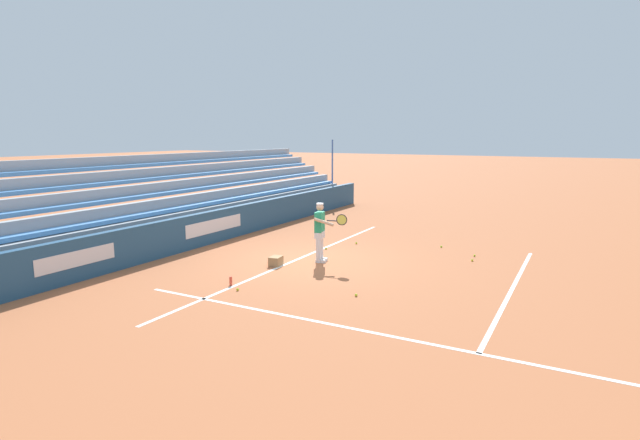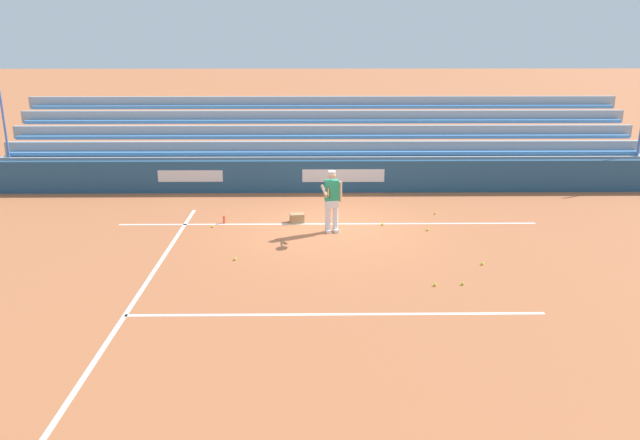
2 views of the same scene
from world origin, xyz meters
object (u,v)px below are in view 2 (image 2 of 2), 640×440
at_px(tennis_ball_near_player, 213,226).
at_px(tennis_ball_toward_net, 382,224).
at_px(tennis_ball_far_right, 463,283).
at_px(water_bottle, 224,220).
at_px(tennis_ball_by_box, 428,230).
at_px(tennis_ball_far_left, 235,259).
at_px(tennis_ball_midcourt, 435,285).
at_px(tennis_ball_on_baseline, 482,264).
at_px(tennis_ball_stray_back, 435,213).
at_px(ball_box_cardboard, 297,218).
at_px(tennis_player, 332,201).

bearing_deg(tennis_ball_near_player, tennis_ball_toward_net, -178.11).
bearing_deg(tennis_ball_far_right, water_bottle, -38.60).
bearing_deg(tennis_ball_near_player, tennis_ball_by_box, 176.54).
height_order(tennis_ball_toward_net, tennis_ball_near_player, same).
bearing_deg(tennis_ball_far_left, water_bottle, -77.50).
bearing_deg(water_bottle, tennis_ball_midcourt, 137.90).
distance_m(tennis_ball_on_baseline, water_bottle, 7.43).
height_order(tennis_ball_toward_net, tennis_ball_midcourt, same).
height_order(tennis_ball_far_right, tennis_ball_stray_back, same).
height_order(tennis_ball_by_box, tennis_ball_far_left, same).
distance_m(tennis_ball_near_player, tennis_ball_far_left, 2.80).
bearing_deg(tennis_ball_by_box, ball_box_cardboard, -12.97).
height_order(tennis_player, tennis_ball_by_box, tennis_player).
distance_m(tennis_ball_stray_back, water_bottle, 6.33).
relative_size(ball_box_cardboard, tennis_ball_midcourt, 6.06).
xyz_separation_m(tennis_ball_far_right, tennis_ball_on_baseline, (-0.75, -1.21, 0.00)).
height_order(tennis_ball_far_right, tennis_ball_near_player, same).
height_order(tennis_ball_by_box, tennis_ball_on_baseline, same).
xyz_separation_m(tennis_player, tennis_ball_by_box, (-2.68, -0.06, -0.86)).
bearing_deg(tennis_ball_toward_net, tennis_ball_on_baseline, 122.41).
distance_m(tennis_ball_far_right, tennis_ball_far_left, 5.40).
xyz_separation_m(tennis_ball_on_baseline, tennis_ball_far_left, (5.90, -0.39, 0.00)).
distance_m(tennis_ball_midcourt, tennis_ball_by_box, 3.98).
bearing_deg(ball_box_cardboard, tennis_ball_far_left, 65.42).
xyz_separation_m(tennis_ball_by_box, tennis_ball_on_baseline, (-0.82, 2.67, 0.00)).
bearing_deg(water_bottle, ball_box_cardboard, -178.16).
xyz_separation_m(ball_box_cardboard, tennis_ball_on_baseline, (-4.48, 3.51, -0.10)).
bearing_deg(tennis_ball_near_player, tennis_ball_on_baseline, 156.10).
bearing_deg(tennis_player, water_bottle, -15.25).
xyz_separation_m(tennis_ball_midcourt, tennis_ball_by_box, (-0.54, -3.94, 0.00)).
xyz_separation_m(ball_box_cardboard, tennis_ball_toward_net, (-2.45, 0.32, -0.10)).
xyz_separation_m(tennis_player, water_bottle, (3.08, -0.84, -0.78)).
distance_m(ball_box_cardboard, tennis_ball_midcourt, 5.71).
distance_m(tennis_ball_midcourt, water_bottle, 7.03).
distance_m(tennis_ball_near_player, tennis_ball_on_baseline, 7.49).
height_order(ball_box_cardboard, tennis_ball_by_box, ball_box_cardboard).
height_order(tennis_player, tennis_ball_on_baseline, tennis_player).
bearing_deg(ball_box_cardboard, tennis_ball_midcourt, 123.07).
bearing_deg(tennis_ball_far_left, tennis_ball_on_baseline, 176.18).
relative_size(tennis_ball_toward_net, tennis_ball_by_box, 1.00).
xyz_separation_m(tennis_ball_near_player, tennis_ball_far_left, (-0.94, 2.64, 0.00)).
bearing_deg(tennis_ball_by_box, tennis_ball_midcourt, 82.18).
distance_m(tennis_ball_by_box, tennis_ball_on_baseline, 2.79).
distance_m(tennis_ball_far_right, tennis_ball_on_baseline, 1.42).
bearing_deg(tennis_ball_midcourt, water_bottle, -42.10).
distance_m(tennis_ball_far_left, water_bottle, 3.13).
height_order(tennis_ball_midcourt, tennis_ball_far_right, same).
relative_size(tennis_ball_far_left, tennis_ball_stray_back, 1.00).
bearing_deg(tennis_ball_toward_net, water_bottle, -3.16).
bearing_deg(tennis_ball_by_box, water_bottle, -7.66).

